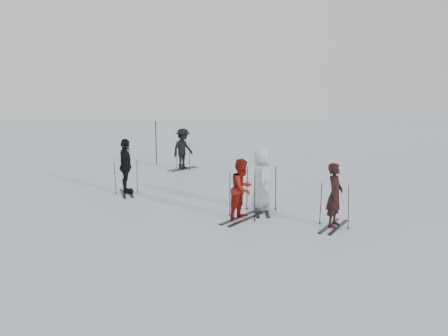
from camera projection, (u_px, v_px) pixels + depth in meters
name	position (u px, v px, depth m)	size (l,w,h in m)	color
ground	(224.00, 206.00, 13.21)	(120.00, 120.00, 0.00)	silver
skier_near_dark	(335.00, 196.00, 10.86)	(0.58, 0.38, 1.59)	black
skier_red	(242.00, 190.00, 11.60)	(0.78, 0.61, 1.60)	maroon
skier_grey	(262.00, 180.00, 12.52)	(0.87, 0.57, 1.78)	silver
skier_uphill_left	(126.00, 167.00, 14.78)	(1.09, 0.45, 1.85)	black
skier_uphill_far	(183.00, 149.00, 20.16)	(1.20, 0.69, 1.86)	black
skis_near_dark	(334.00, 205.00, 10.89)	(0.83, 1.57, 1.14)	black
skis_red	(242.00, 196.00, 11.62)	(0.92, 1.74, 1.27)	black
skis_grey	(261.00, 188.00, 12.56)	(0.97, 1.84, 1.34)	black
skis_uphill_left	(126.00, 176.00, 14.83)	(0.87, 1.65, 1.20)	black
skis_uphill_far	(183.00, 155.00, 20.20)	(0.95, 1.80, 1.31)	black
piste_marker	(156.00, 142.00, 21.79)	(0.05, 0.05, 2.17)	black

